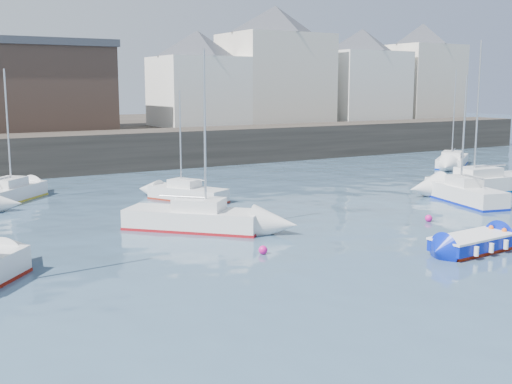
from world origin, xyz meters
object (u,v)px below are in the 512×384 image
sailboat_c (466,194)px  buoy_far (236,216)px  blue_dinghy (473,243)px  buoy_mid (429,221)px  sailboat_h (6,194)px  sailboat_b (194,218)px  sailboat_g (452,161)px  buoy_near (263,254)px  sailboat_d (482,183)px  sailboat_f (188,193)px

sailboat_c → buoy_far: 13.53m
blue_dinghy → buoy_mid: 5.93m
sailboat_h → sailboat_b: bearing=-62.5°
sailboat_g → buoy_far: 27.12m
sailboat_c → blue_dinghy: bearing=-137.1°
buoy_near → buoy_mid: 10.32m
blue_dinghy → sailboat_d: 15.98m
sailboat_b → sailboat_h: bearing=117.5°
sailboat_b → sailboat_g: sailboat_b is taller
blue_dinghy → sailboat_g: size_ratio=0.48×
blue_dinghy → buoy_far: 12.21m
sailboat_d → sailboat_c: bearing=-150.3°
blue_dinghy → sailboat_c: sailboat_c is taller
blue_dinghy → buoy_mid: bearing=61.3°
blue_dinghy → sailboat_b: 12.33m
sailboat_d → buoy_near: bearing=-163.1°
sailboat_c → sailboat_g: size_ratio=0.91×
sailboat_d → sailboat_h: bearing=156.8°
blue_dinghy → sailboat_g: 29.12m
blue_dinghy → buoy_mid: (2.84, 5.19, -0.39)m
sailboat_d → buoy_near: 20.72m
sailboat_c → sailboat_f: size_ratio=1.13×
buoy_near → buoy_far: bearing=69.3°
sailboat_b → sailboat_g: size_ratio=1.03×
sailboat_d → sailboat_f: sailboat_d is taller
sailboat_h → buoy_near: (6.76, -17.44, -0.49)m
sailboat_c → sailboat_g: 17.69m
sailboat_c → sailboat_f: sailboat_c is taller
sailboat_c → sailboat_g: (12.51, 12.51, -0.10)m
sailboat_g → sailboat_c: bearing=-135.0°
sailboat_f → buoy_mid: size_ratio=17.82×
sailboat_f → buoy_far: 5.34m
sailboat_f → sailboat_g: size_ratio=0.80×
blue_dinghy → sailboat_c: bearing=42.9°
sailboat_d → sailboat_f: size_ratio=1.47×
blue_dinghy → buoy_near: blue_dinghy is taller
sailboat_b → sailboat_c: 16.38m
sailboat_f → sailboat_h: (-9.20, 4.90, 0.05)m
sailboat_g → buoy_mid: 23.53m
sailboat_f → buoy_mid: bearing=-55.5°
sailboat_d → buoy_mid: sailboat_d is taller
sailboat_g → buoy_mid: bearing=-140.1°
buoy_near → sailboat_h: bearing=111.2°
blue_dinghy → buoy_mid: blue_dinghy is taller
sailboat_g → buoy_mid: (-18.04, -15.10, -0.45)m
sailboat_b → buoy_far: sailboat_b is taller
buoy_mid → sailboat_d: bearing=27.1°
buoy_far → sailboat_h: bearing=132.9°
blue_dinghy → sailboat_d: (12.41, 10.07, 0.17)m
blue_dinghy → sailboat_g: (20.89, 20.28, 0.06)m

